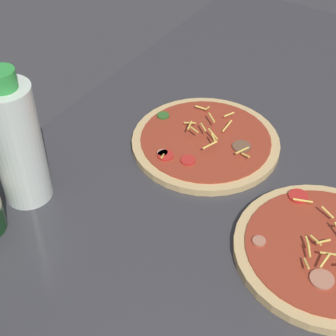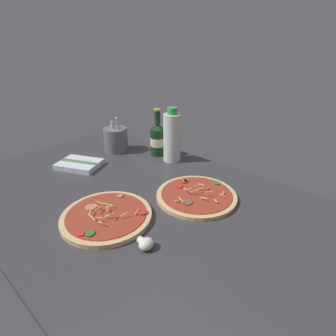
# 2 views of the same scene
# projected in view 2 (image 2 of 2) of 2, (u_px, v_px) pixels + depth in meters

# --- Properties ---
(counter_slab) EXTENTS (1.60, 0.90, 0.03)m
(counter_slab) POSITION_uv_depth(u_px,v_px,m) (151.00, 207.00, 0.91)
(counter_slab) COLOR #38383D
(counter_slab) RESTS_ON ground
(pizza_near) EXTENTS (0.29, 0.29, 0.04)m
(pizza_near) POSITION_uv_depth(u_px,v_px,m) (107.00, 216.00, 0.83)
(pizza_near) COLOR tan
(pizza_near) RESTS_ON counter_slab
(pizza_far) EXTENTS (0.29, 0.29, 0.04)m
(pizza_far) POSITION_uv_depth(u_px,v_px,m) (196.00, 195.00, 0.94)
(pizza_far) COLOR tan
(pizza_far) RESTS_ON counter_slab
(beer_bottle) EXTENTS (0.07, 0.07, 0.23)m
(beer_bottle) POSITION_uv_depth(u_px,v_px,m) (158.00, 139.00, 1.27)
(beer_bottle) COLOR #143819
(beer_bottle) RESTS_ON counter_slab
(oil_bottle) EXTENTS (0.08, 0.08, 0.25)m
(oil_bottle) POSITION_uv_depth(u_px,v_px,m) (172.00, 137.00, 1.20)
(oil_bottle) COLOR silver
(oil_bottle) RESTS_ON counter_slab
(mushroom_left) EXTENTS (0.05, 0.04, 0.03)m
(mushroom_left) POSITION_uv_depth(u_px,v_px,m) (146.00, 244.00, 0.70)
(mushroom_left) COLOR white
(mushroom_left) RESTS_ON counter_slab
(utensil_crock) EXTENTS (0.12, 0.12, 0.18)m
(utensil_crock) POSITION_uv_depth(u_px,v_px,m) (116.00, 139.00, 1.33)
(utensil_crock) COLOR slate
(utensil_crock) RESTS_ON counter_slab
(dish_towel) EXTENTS (0.22, 0.20, 0.03)m
(dish_towel) POSITION_uv_depth(u_px,v_px,m) (79.00, 165.00, 1.17)
(dish_towel) COLOR silver
(dish_towel) RESTS_ON counter_slab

